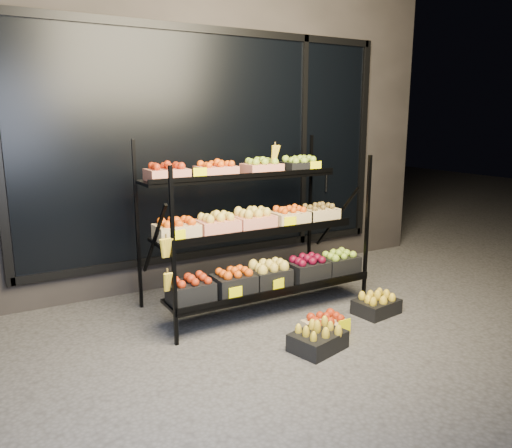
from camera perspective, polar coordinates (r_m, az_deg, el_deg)
ground at (r=4.62m, az=3.98°, el=-11.68°), size 24.00×24.00×0.00m
building at (r=6.53m, az=-8.74°, el=11.02°), size 6.00×2.08×3.50m
display_rack at (r=4.85m, az=0.02°, el=-0.68°), size 2.18×1.02×1.70m
tag_floor_b at (r=4.47m, az=10.05°, el=-11.89°), size 0.13×0.01×0.12m
floor_crate_midleft at (r=4.20m, az=7.08°, el=-12.81°), size 0.50×0.41×0.21m
floor_crate_midright at (r=4.49m, az=7.95°, el=-11.32°), size 0.36×0.27×0.19m
floor_crate_right at (r=5.01m, az=13.60°, el=-8.89°), size 0.45×0.35×0.21m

